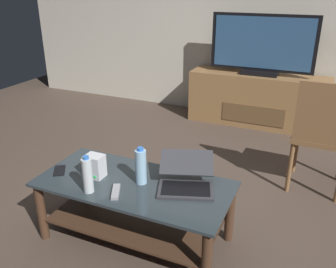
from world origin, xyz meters
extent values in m
plane|color=#4C3D33|center=(0.00, 0.00, 0.00)|extent=(7.68, 7.68, 0.00)
cube|color=beige|center=(0.00, 2.51, 1.40)|extent=(6.40, 0.12, 2.80)
cube|color=#2D383D|center=(-0.03, -0.33, 0.43)|extent=(1.26, 0.59, 0.02)
cube|color=#472D1E|center=(-0.03, -0.33, 0.15)|extent=(1.11, 0.52, 0.02)
cylinder|color=#472D1E|center=(-0.61, -0.58, 0.21)|extent=(0.06, 0.06, 0.42)
cylinder|color=#472D1E|center=(0.55, -0.58, 0.21)|extent=(0.06, 0.06, 0.42)
cylinder|color=#472D1E|center=(-0.61, -0.08, 0.21)|extent=(0.06, 0.06, 0.42)
cylinder|color=#472D1E|center=(0.55, -0.08, 0.21)|extent=(0.06, 0.06, 0.42)
cube|color=olive|center=(0.28, 2.19, 0.31)|extent=(1.63, 0.43, 0.62)
cube|color=brown|center=(0.28, 1.97, 0.19)|extent=(0.73, 0.01, 0.22)
cube|color=black|center=(0.28, 2.17, 0.65)|extent=(0.42, 0.20, 0.05)
cube|color=black|center=(0.28, 2.17, 0.99)|extent=(1.19, 0.04, 0.64)
cube|color=#2D517A|center=(0.28, 2.14, 0.99)|extent=(1.11, 0.01, 0.57)
cube|color=brown|center=(1.04, 0.91, 0.47)|extent=(0.45, 0.45, 0.04)
cube|color=brown|center=(1.03, 0.71, 0.71)|extent=(0.42, 0.05, 0.50)
cylinder|color=brown|center=(0.85, 1.10, 0.22)|extent=(0.04, 0.04, 0.45)
cylinder|color=brown|center=(0.84, 0.72, 0.22)|extent=(0.04, 0.04, 0.45)
cube|color=#333338|center=(0.31, -0.29, 0.45)|extent=(0.39, 0.32, 0.02)
cube|color=black|center=(0.31, -0.29, 0.46)|extent=(0.34, 0.26, 0.00)
cube|color=#333338|center=(0.26, -0.15, 0.56)|extent=(0.39, 0.31, 0.09)
cube|color=teal|center=(0.26, -0.15, 0.56)|extent=(0.35, 0.28, 0.07)
cube|color=silver|center=(-0.30, -0.36, 0.52)|extent=(0.12, 0.10, 0.16)
cube|color=#19D84C|center=(-0.30, -0.41, 0.47)|extent=(0.07, 0.00, 0.01)
cylinder|color=#99C6E5|center=(0.01, -0.31, 0.56)|extent=(0.07, 0.07, 0.23)
cylinder|color=blue|center=(0.01, -0.31, 0.68)|extent=(0.04, 0.04, 0.02)
cylinder|color=silver|center=(-0.23, -0.53, 0.55)|extent=(0.06, 0.06, 0.22)
cylinder|color=blue|center=(-0.23, -0.53, 0.67)|extent=(0.04, 0.04, 0.02)
cube|color=black|center=(-0.57, -0.40, 0.45)|extent=(0.14, 0.16, 0.01)
cube|color=#99999E|center=(-0.07, -0.49, 0.45)|extent=(0.11, 0.16, 0.02)
camera|label=1|loc=(0.98, -2.08, 1.64)|focal=38.46mm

